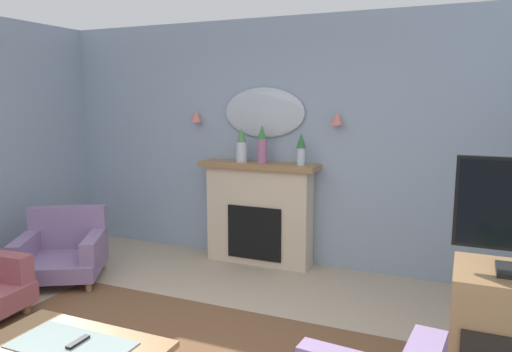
{
  "coord_description": "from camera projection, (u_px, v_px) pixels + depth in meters",
  "views": [
    {
      "loc": [
        1.9,
        -2.26,
        1.86
      ],
      "look_at": [
        0.21,
        1.64,
        1.18
      ],
      "focal_mm": 34.0,
      "sensor_mm": 36.0,
      "label": 1
    }
  ],
  "objects": [
    {
      "name": "mantel_vase_left",
      "position": [
        301.0,
        148.0,
        5.15
      ],
      "size": [
        0.1,
        0.1,
        0.35
      ],
      "color": "silver",
      "rests_on": "fireplace"
    },
    {
      "name": "mantel_vase_right",
      "position": [
        242.0,
        147.0,
        5.43
      ],
      "size": [
        0.12,
        0.12,
        0.38
      ],
      "color": "silver",
      "rests_on": "fireplace"
    },
    {
      "name": "wall_mirror",
      "position": [
        264.0,
        113.0,
        5.45
      ],
      "size": [
        0.96,
        0.06,
        0.56
      ],
      "primitive_type": "ellipsoid",
      "color": "#B2BCC6"
    },
    {
      "name": "armchair_near_fireplace",
      "position": [
        63.0,
        249.0,
        5.06
      ],
      "size": [
        1.1,
        1.11,
        0.71
      ],
      "color": "gray",
      "rests_on": "ground"
    },
    {
      "name": "tv_remote",
      "position": [
        78.0,
        342.0,
        2.84
      ],
      "size": [
        0.04,
        0.16,
        0.02
      ],
      "primitive_type": "cube",
      "color": "black",
      "rests_on": "coffee_table"
    },
    {
      "name": "fireplace",
      "position": [
        259.0,
        214.0,
        5.5
      ],
      "size": [
        1.36,
        0.36,
        1.16
      ],
      "color": "beige",
      "rests_on": "ground"
    },
    {
      "name": "mantel_vase_centre",
      "position": [
        262.0,
        145.0,
        5.33
      ],
      "size": [
        0.11,
        0.11,
        0.42
      ],
      "color": "#9E6084",
      "rests_on": "fireplace"
    },
    {
      "name": "wall_back",
      "position": [
        283.0,
        142.0,
        5.49
      ],
      "size": [
        6.66,
        0.1,
        2.75
      ],
      "primitive_type": "cube",
      "color": "#8C9EB2",
      "rests_on": "ground"
    },
    {
      "name": "wall_sconce_left",
      "position": [
        196.0,
        116.0,
        5.74
      ],
      "size": [
        0.14,
        0.14,
        0.14
      ],
      "primitive_type": "cone",
      "color": "#D17066"
    },
    {
      "name": "wall_sconce_right",
      "position": [
        337.0,
        118.0,
        5.07
      ],
      "size": [
        0.14,
        0.14,
        0.14
      ],
      "primitive_type": "cone",
      "color": "#D17066"
    }
  ]
}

